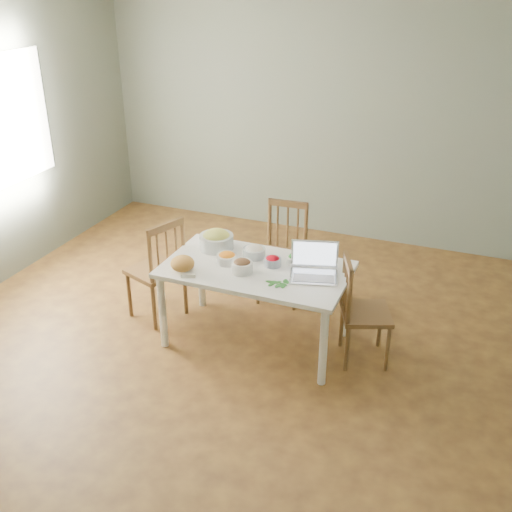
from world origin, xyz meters
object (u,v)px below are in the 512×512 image
at_px(chair_left, 155,268).
at_px(laptop, 314,263).
at_px(chair_far, 282,254).
at_px(bread_boule, 182,263).
at_px(chair_right, 366,311).
at_px(bowl_squash, 216,239).
at_px(dining_table, 256,305).

distance_m(chair_left, laptop, 1.47).
height_order(chair_far, chair_left, chair_left).
bearing_deg(bread_boule, laptop, 14.83).
bearing_deg(chair_far, chair_left, -146.49).
bearing_deg(chair_far, chair_right, -38.32).
distance_m(chair_far, bread_boule, 1.13).
relative_size(bread_boule, laptop, 0.52).
bearing_deg(chair_right, laptop, 80.18).
xyz_separation_m(bowl_squash, laptop, (0.90, -0.20, 0.05)).
bearing_deg(bowl_squash, bread_boule, -99.29).
bearing_deg(laptop, bread_boule, 179.18).
distance_m(chair_far, chair_left, 1.14).
distance_m(dining_table, bread_boule, 0.70).
bearing_deg(bread_boule, dining_table, 26.78).
xyz_separation_m(dining_table, bowl_squash, (-0.43, 0.20, 0.42)).
relative_size(chair_right, bread_boule, 4.63).
distance_m(chair_far, laptop, 0.96).
xyz_separation_m(dining_table, chair_left, (-0.95, 0.05, 0.13)).
height_order(chair_far, laptop, laptop).
relative_size(chair_right, laptop, 2.39).
relative_size(dining_table, bread_boule, 7.78).
bearing_deg(bread_boule, chair_far, 64.69).
relative_size(dining_table, chair_left, 1.55).
bearing_deg(bowl_squash, dining_table, -24.83).
xyz_separation_m(chair_right, laptop, (-0.41, -0.08, 0.37)).
xyz_separation_m(chair_far, bowl_squash, (-0.39, -0.53, 0.31)).
bearing_deg(chair_far, bread_boule, -118.34).
height_order(chair_far, bread_boule, chair_far).
bearing_deg(chair_far, bowl_squash, -129.51).
relative_size(chair_left, laptop, 2.58).
distance_m(bread_boule, laptop, 1.01).
distance_m(chair_far, chair_right, 1.12).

